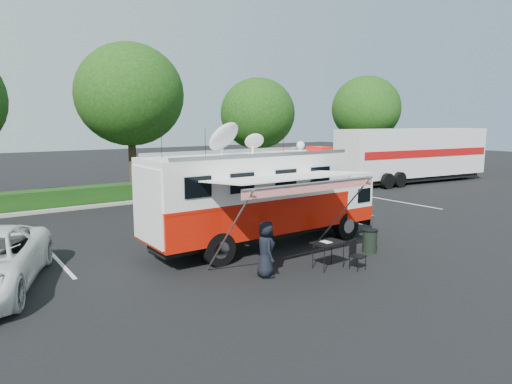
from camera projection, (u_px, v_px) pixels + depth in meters
ground_plane at (264, 246)px, 16.50m from camera, size 120.00×120.00×0.00m
back_border at (150, 112)px, 26.78m from camera, size 60.00×6.14×8.87m
stall_lines at (211, 231)px, 18.63m from camera, size 24.12×5.50×0.01m
command_truck at (262, 196)px, 16.18m from camera, size 8.86×2.44×4.25m
awning at (291, 180)px, 13.54m from camera, size 4.83×2.51×2.92m
person at (266, 276)px, 13.22m from camera, size 0.76×0.93×1.64m
folding_table at (328, 243)px, 13.85m from camera, size 1.01×0.74×0.83m
folding_chair at (355, 252)px, 13.85m from camera, size 0.51×0.54×0.88m
trash_bin at (370, 241)px, 15.61m from camera, size 0.53×0.53×0.80m
semi_trailer at (413, 154)px, 33.23m from camera, size 12.86×4.08×3.90m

